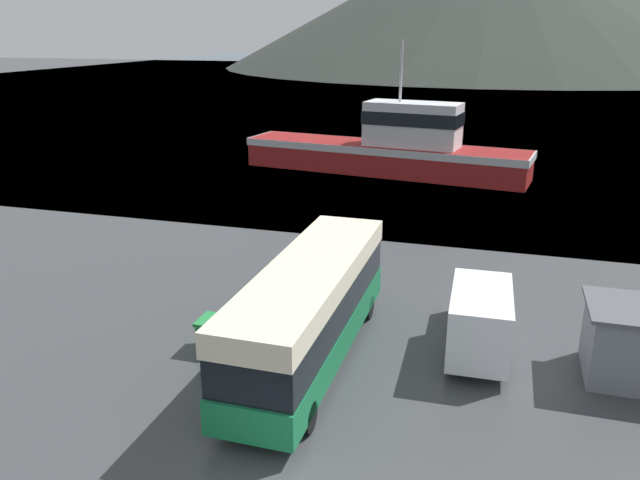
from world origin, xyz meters
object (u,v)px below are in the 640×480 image
object	(u,v)px
delivery_van	(480,316)
fishing_boat	(391,148)
storage_bin	(214,334)
tour_bus	(310,307)

from	to	relation	value
delivery_van	fishing_boat	bearing A→B (deg)	104.85
delivery_van	storage_bin	size ratio (longest dim) A/B	5.08
tour_bus	fishing_boat	size ratio (longest dim) A/B	0.48
delivery_van	fishing_boat	world-z (taller)	fishing_boat
tour_bus	storage_bin	world-z (taller)	tour_bus
storage_bin	tour_bus	bearing A→B (deg)	2.92
tour_bus	delivery_van	size ratio (longest dim) A/B	1.90
delivery_van	storage_bin	xyz separation A→B (m)	(-8.74, -2.45, -0.70)
delivery_van	tour_bus	bearing A→B (deg)	-158.33
tour_bus	delivery_van	bearing A→B (deg)	23.77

